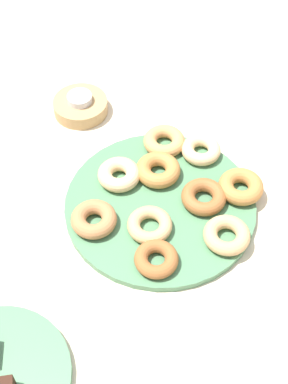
{
  "coord_description": "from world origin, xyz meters",
  "views": [
    {
      "loc": [
        -0.63,
        -0.01,
        0.84
      ],
      "look_at": [
        0.0,
        0.03,
        0.04
      ],
      "focal_mm": 52.66,
      "sensor_mm": 36.0,
      "label": 1
    }
  ],
  "objects": [
    {
      "name": "donut_1",
      "position": [
        0.05,
        0.08,
        0.03
      ],
      "size": [
        0.11,
        0.11,
        0.03
      ],
      "primitive_type": "torus",
      "rotation": [
        0.0,
        0.0,
        3.62
      ],
      "color": "#EABC84",
      "rests_on": "donut_plate"
    },
    {
      "name": "donut_8",
      "position": [
        0.14,
        0.0,
        0.03
      ],
      "size": [
        0.09,
        0.09,
        0.03
      ],
      "primitive_type": "torus",
      "rotation": [
        0.0,
        0.0,
        4.6
      ],
      "color": "tan",
      "rests_on": "donut_plate"
    },
    {
      "name": "donut_5",
      "position": [
        -0.05,
        0.12,
        0.03
      ],
      "size": [
        0.09,
        0.09,
        0.03
      ],
      "primitive_type": "torus",
      "rotation": [
        0.0,
        0.0,
        4.79
      ],
      "color": "#B27547",
      "rests_on": "donut_plate"
    },
    {
      "name": "candle_holder",
      "position": [
        0.25,
        0.18,
        0.01
      ],
      "size": [
        0.12,
        0.12,
        0.03
      ],
      "primitive_type": "cylinder",
      "color": "tan",
      "rests_on": "ground_plane"
    },
    {
      "name": "donut_9",
      "position": [
        0.07,
        0.01,
        0.03
      ],
      "size": [
        0.11,
        0.11,
        0.03
      ],
      "primitive_type": "torus",
      "rotation": [
        0.0,
        0.0,
        2.03
      ],
      "color": "#BC7A3D",
      "rests_on": "donut_plate"
    },
    {
      "name": "donut_3",
      "position": [
        -0.06,
        0.02,
        0.03
      ],
      "size": [
        0.11,
        0.11,
        0.02
      ],
      "primitive_type": "torus",
      "rotation": [
        0.0,
        0.0,
        0.65
      ],
      "color": "tan",
      "rests_on": "donut_plate"
    },
    {
      "name": "donut_4",
      "position": [
        0.01,
        -0.08,
        0.03
      ],
      "size": [
        0.09,
        0.09,
        0.03
      ],
      "primitive_type": "torus",
      "rotation": [
        0.0,
        0.0,
        3.2
      ],
      "color": "#995B2D",
      "rests_on": "donut_plate"
    },
    {
      "name": "donut_2",
      "position": [
        -0.13,
        -0.0,
        0.03
      ],
      "size": [
        0.1,
        0.1,
        0.02
      ],
      "primitive_type": "torus",
      "rotation": [
        0.0,
        0.0,
        3.69
      ],
      "color": "#995B2D",
      "rests_on": "donut_plate"
    },
    {
      "name": "donut_7",
      "position": [
        0.04,
        -0.15,
        0.03
      ],
      "size": [
        0.12,
        0.12,
        0.03
      ],
      "primitive_type": "torus",
      "rotation": [
        0.0,
        0.0,
        5.73
      ],
      "color": "#BC7A3D",
      "rests_on": "donut_plate"
    },
    {
      "name": "donut_6",
      "position": [
        0.13,
        -0.07,
        0.03
      ],
      "size": [
        0.1,
        0.1,
        0.02
      ],
      "primitive_type": "torus",
      "rotation": [
        0.0,
        0.0,
        6.01
      ],
      "color": "#EABC84",
      "rests_on": "donut_plate"
    },
    {
      "name": "donut_0",
      "position": [
        -0.07,
        -0.12,
        0.03
      ],
      "size": [
        0.11,
        0.11,
        0.03
      ],
      "primitive_type": "torus",
      "rotation": [
        0.0,
        0.0,
        3.58
      ],
      "color": "tan",
      "rests_on": "donut_plate"
    },
    {
      "name": "ground_plane",
      "position": [
        0.0,
        0.0,
        0.0
      ],
      "size": [
        2.4,
        2.4,
        0.0
      ],
      "primitive_type": "plane",
      "color": "beige"
    },
    {
      "name": "donut_plate",
      "position": [
        0.0,
        0.0,
        0.01
      ],
      "size": [
        0.35,
        0.35,
        0.01
      ],
      "primitive_type": "cylinder",
      "color": "#4C7F56",
      "rests_on": "ground_plane"
    },
    {
      "name": "tealight",
      "position": [
        0.25,
        0.18,
        0.04
      ],
      "size": [
        0.05,
        0.05,
        0.01
      ],
      "primitive_type": "cylinder",
      "color": "silver",
      "rests_on": "candle_holder"
    }
  ]
}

